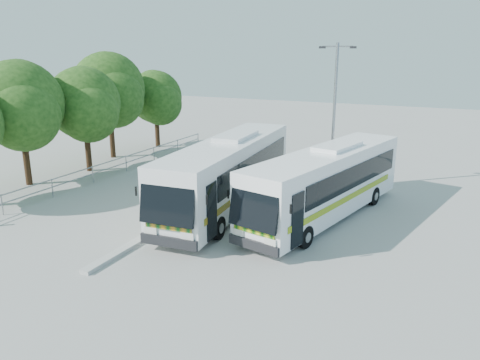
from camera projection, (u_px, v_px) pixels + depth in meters
The scene contains 10 objects.
ground at pixel (224, 227), 20.29m from camera, with size 100.00×100.00×0.00m, color #9D9D98.
kerb_divider at pixel (201, 205), 22.96m from camera, with size 0.40×16.00×0.15m, color #B2B2AD.
railing at pixel (104, 167), 27.69m from camera, with size 0.06×22.00×1.00m.
tree_far_b at pixel (20, 104), 25.46m from camera, with size 5.33×5.03×6.96m.
tree_far_c at pixel (85, 103), 28.57m from camera, with size 4.97×4.69×6.49m.
tree_far_d at pixel (109, 89), 32.13m from camera, with size 5.62×5.30×7.33m.
tree_far_e at pixel (156, 97), 36.01m from camera, with size 4.54×4.28×5.92m.
coach_main at pixel (228, 172), 22.30m from camera, with size 3.25×11.97×3.28m.
coach_adjacent at pixel (326, 182), 21.03m from camera, with size 4.64×11.36×3.09m.
lamppost at pixel (334, 111), 24.87m from camera, with size 1.90×0.53×7.79m.
Camera 1 is at (8.76, -16.86, 7.46)m, focal length 35.00 mm.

